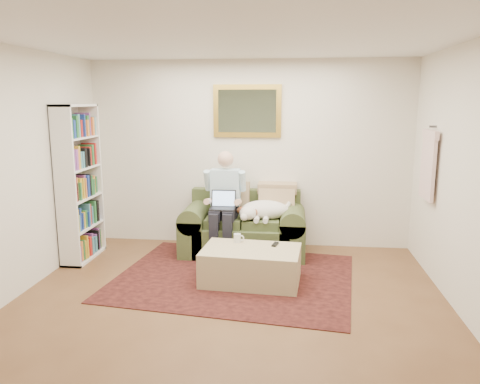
% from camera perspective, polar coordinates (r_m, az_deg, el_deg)
% --- Properties ---
extents(room_shell, '(4.51, 5.00, 2.61)m').
position_cam_1_polar(room_shell, '(4.49, -1.55, 1.55)').
color(room_shell, brown).
rests_on(room_shell, ground).
extents(rug, '(2.93, 2.46, 0.01)m').
position_cam_1_polar(rug, '(5.59, -0.72, -10.30)').
color(rug, black).
rests_on(rug, room_shell).
extents(sofa, '(1.65, 0.84, 0.99)m').
position_cam_1_polar(sofa, '(6.36, 0.45, -4.96)').
color(sofa, '#46532C').
rests_on(sofa, room_shell).
extents(seated_man, '(0.54, 0.78, 1.39)m').
position_cam_1_polar(seated_man, '(6.14, -1.99, -1.61)').
color(seated_man, '#8CC2D8').
rests_on(seated_man, sofa).
extents(laptop, '(0.32, 0.25, 0.23)m').
position_cam_1_polar(laptop, '(6.07, -2.08, -1.43)').
color(laptop, black).
rests_on(laptop, seated_man).
extents(sleeping_dog, '(0.68, 0.43, 0.25)m').
position_cam_1_polar(sleeping_dog, '(6.17, 3.11, -2.17)').
color(sleeping_dog, white).
rests_on(sleeping_dog, sofa).
extents(ottoman, '(1.14, 0.77, 0.40)m').
position_cam_1_polar(ottoman, '(5.39, 1.35, -8.95)').
color(ottoman, tan).
rests_on(ottoman, room_shell).
extents(coffee_mug, '(0.08, 0.08, 0.10)m').
position_cam_1_polar(coffee_mug, '(5.55, -0.34, -5.63)').
color(coffee_mug, white).
rests_on(coffee_mug, ottoman).
extents(tv_remote, '(0.08, 0.16, 0.02)m').
position_cam_1_polar(tv_remote, '(5.46, 4.31, -6.37)').
color(tv_remote, black).
rests_on(tv_remote, ottoman).
extents(bookshelf, '(0.28, 0.80, 2.00)m').
position_cam_1_polar(bookshelf, '(6.34, -19.01, 1.01)').
color(bookshelf, white).
rests_on(bookshelf, room_shell).
extents(wall_mirror, '(0.94, 0.04, 0.72)m').
position_cam_1_polar(wall_mirror, '(6.53, 0.88, 9.84)').
color(wall_mirror, gold).
rests_on(wall_mirror, room_shell).
extents(hanging_shirt, '(0.06, 0.52, 0.90)m').
position_cam_1_polar(hanging_shirt, '(5.88, 21.99, 3.51)').
color(hanging_shirt, beige).
rests_on(hanging_shirt, room_shell).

